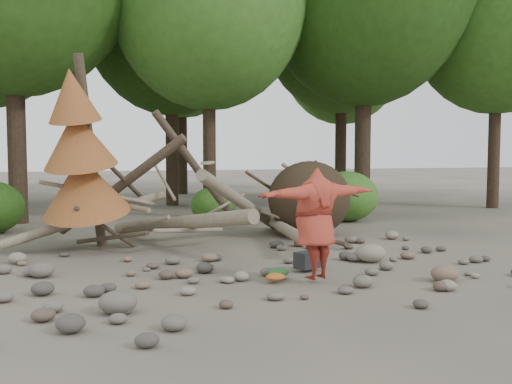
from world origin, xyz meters
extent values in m
plane|color=#514C44|center=(0.00, 0.00, 0.00)|extent=(120.00, 120.00, 0.00)
ellipsoid|color=#332619|center=(2.60, 4.30, 0.99)|extent=(2.20, 1.87, 1.98)
cylinder|color=gray|center=(-1.00, 3.70, 0.55)|extent=(2.61, 5.11, 1.08)
cylinder|color=gray|center=(0.80, 4.20, 0.90)|extent=(3.18, 3.71, 1.90)
cylinder|color=brown|center=(-2.20, 4.60, 1.40)|extent=(3.08, 1.91, 2.49)
cylinder|color=gray|center=(1.60, 3.50, 0.35)|extent=(1.13, 4.98, 0.43)
cylinder|color=brown|center=(-0.30, 4.80, 1.80)|extent=(2.39, 1.03, 2.89)
cylinder|color=gray|center=(-3.00, 4.00, 0.70)|extent=(3.71, 0.86, 1.20)
cylinder|color=#4C3F30|center=(-2.50, 3.50, 0.30)|extent=(1.52, 1.70, 0.49)
cylinder|color=gray|center=(0.20, 4.40, 0.80)|extent=(1.57, 0.85, 0.69)
cylinder|color=#4C3F30|center=(1.80, 4.90, 1.20)|extent=(1.92, 1.25, 1.10)
cylinder|color=gray|center=(-1.20, 4.20, 1.50)|extent=(0.37, 1.42, 0.85)
cylinder|color=#4C3F30|center=(2.20, 3.20, 0.15)|extent=(0.79, 2.54, 0.12)
cylinder|color=gray|center=(-0.80, 3.10, 0.45)|extent=(1.78, 1.11, 0.29)
cylinder|color=#4C3F30|center=(-2.90, 3.80, 2.20)|extent=(0.67, 1.13, 4.35)
cone|color=brown|center=(-3.06, 3.49, 1.50)|extent=(2.06, 2.13, 1.86)
cone|color=brown|center=(-3.16, 3.28, 2.50)|extent=(1.71, 1.78, 1.65)
cone|color=brown|center=(-3.26, 3.09, 3.40)|extent=(1.23, 1.30, 1.41)
cylinder|color=#38281C|center=(-5.00, 9.50, 4.48)|extent=(0.56, 0.56, 8.96)
cylinder|color=#38281C|center=(1.00, 9.20, 3.57)|extent=(0.44, 0.44, 7.14)
cylinder|color=#38281C|center=(7.00, 9.80, 4.72)|extent=(0.60, 0.60, 9.45)
cylinder|color=#38281C|center=(12.50, 9.30, 3.85)|extent=(0.46, 0.46, 7.70)
ellipsoid|color=#33661D|center=(12.50, 9.30, 7.92)|extent=(7.04, 7.04, 8.45)
cylinder|color=#38281C|center=(0.50, 14.20, 4.27)|extent=(0.52, 0.52, 8.54)
cylinder|color=#38281C|center=(8.00, 13.80, 4.06)|extent=(0.50, 0.50, 8.12)
ellipsoid|color=#33661D|center=(8.00, 13.80, 8.35)|extent=(7.42, 7.42, 8.91)
cylinder|color=#38281C|center=(2.00, 20.50, 4.38)|extent=(0.54, 0.54, 8.75)
ellipsoid|color=#3F7825|center=(2.00, 20.50, 9.00)|extent=(8.00, 8.00, 10.00)
cylinder|color=#38281C|center=(11.00, 20.00, 3.92)|extent=(0.46, 0.46, 7.84)
ellipsoid|color=#33661D|center=(11.00, 20.00, 8.06)|extent=(7.17, 7.17, 8.60)
ellipsoid|color=#33661D|center=(0.80, 7.80, 0.56)|extent=(1.40, 1.40, 1.12)
ellipsoid|color=#3F7825|center=(5.00, 7.00, 0.80)|extent=(2.00, 2.00, 1.60)
imported|color=#A53325|center=(0.64, -0.74, 1.01)|extent=(2.37, 1.11, 1.87)
cylinder|color=#887A56|center=(-1.10, -0.28, 2.03)|extent=(0.30, 0.30, 0.08)
cube|color=black|center=(0.88, 0.19, 0.15)|extent=(0.54, 0.46, 0.30)
ellipsoid|color=#2B6C30|center=(0.14, -0.29, 0.07)|extent=(0.37, 0.31, 0.14)
ellipsoid|color=#B45B1E|center=(-0.01, -0.57, 0.06)|extent=(0.34, 0.28, 0.12)
ellipsoid|color=#645C53|center=(-2.66, -1.64, 0.16)|extent=(0.53, 0.48, 0.32)
ellipsoid|color=#79604C|center=(2.79, -1.29, 0.14)|extent=(0.48, 0.43, 0.29)
ellipsoid|color=gray|center=(2.43, 0.64, 0.18)|extent=(0.61, 0.55, 0.37)
ellipsoid|color=#655B55|center=(-3.81, 1.07, 0.13)|extent=(0.44, 0.40, 0.27)
camera|label=1|loc=(-3.09, -9.52, 2.21)|focal=40.00mm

